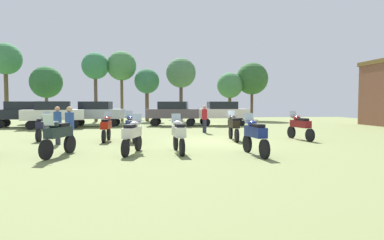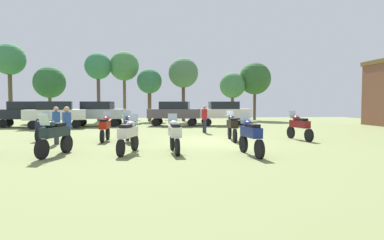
% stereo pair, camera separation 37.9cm
% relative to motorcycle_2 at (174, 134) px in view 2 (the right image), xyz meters
% --- Properties ---
extents(ground_plane, '(44.00, 52.00, 0.02)m').
position_rel_motorcycle_2_xyz_m(ground_plane, '(2.17, 3.56, -0.73)').
color(ground_plane, olive).
extents(motorcycle_2, '(0.62, 2.17, 1.46)m').
position_rel_motorcycle_2_xyz_m(motorcycle_2, '(0.00, 0.00, 0.00)').
color(motorcycle_2, black).
rests_on(motorcycle_2, ground).
extents(motorcycle_3, '(0.80, 2.11, 1.51)m').
position_rel_motorcycle_2_xyz_m(motorcycle_3, '(-4.26, -0.35, 0.02)').
color(motorcycle_3, black).
rests_on(motorcycle_3, ground).
extents(motorcycle_4, '(0.62, 2.17, 1.50)m').
position_rel_motorcycle_2_xyz_m(motorcycle_4, '(2.68, -0.92, 0.01)').
color(motorcycle_4, black).
rests_on(motorcycle_4, ground).
extents(motorcycle_6, '(0.67, 2.26, 1.47)m').
position_rel_motorcycle_2_xyz_m(motorcycle_6, '(6.52, 3.62, 0.01)').
color(motorcycle_6, black).
rests_on(motorcycle_6, ground).
extents(motorcycle_7, '(0.62, 2.30, 1.49)m').
position_rel_motorcycle_2_xyz_m(motorcycle_7, '(3.07, 3.74, 0.02)').
color(motorcycle_7, black).
rests_on(motorcycle_7, ground).
extents(motorcycle_8, '(0.62, 2.09, 1.45)m').
position_rel_motorcycle_2_xyz_m(motorcycle_8, '(-3.22, 4.16, -0.01)').
color(motorcycle_8, black).
rests_on(motorcycle_8, ground).
extents(motorcycle_9, '(0.76, 2.11, 1.50)m').
position_rel_motorcycle_2_xyz_m(motorcycle_9, '(-1.98, 3.72, 0.02)').
color(motorcycle_9, black).
rests_on(motorcycle_9, ground).
extents(motorcycle_10, '(0.62, 2.11, 1.45)m').
position_rel_motorcycle_2_xyz_m(motorcycle_10, '(-6.44, 4.98, -0.01)').
color(motorcycle_10, black).
rests_on(motorcycle_10, ground).
extents(motorcycle_12, '(0.77, 2.11, 1.45)m').
position_rel_motorcycle_2_xyz_m(motorcycle_12, '(-1.72, -0.02, -0.01)').
color(motorcycle_12, black).
rests_on(motorcycle_12, ground).
extents(car_1, '(4.57, 2.59, 2.00)m').
position_rel_motorcycle_2_xyz_m(car_1, '(0.75, 14.76, 0.45)').
color(car_1, black).
rests_on(car_1, ground).
extents(car_2, '(4.46, 2.21, 2.00)m').
position_rel_motorcycle_2_xyz_m(car_2, '(-5.47, 14.74, 0.45)').
color(car_2, black).
rests_on(car_2, ground).
extents(car_3, '(4.48, 2.29, 2.00)m').
position_rel_motorcycle_2_xyz_m(car_3, '(-10.94, 14.64, 0.45)').
color(car_3, black).
rests_on(car_3, ground).
extents(car_4, '(4.32, 1.85, 2.00)m').
position_rel_motorcycle_2_xyz_m(car_4, '(4.86, 14.69, 0.45)').
color(car_4, black).
rests_on(car_4, ground).
extents(car_5, '(4.57, 2.60, 2.00)m').
position_rel_motorcycle_2_xyz_m(car_5, '(-8.20, 12.91, 0.45)').
color(car_5, black).
rests_on(car_5, ground).
extents(person_1, '(0.46, 0.46, 1.73)m').
position_rel_motorcycle_2_xyz_m(person_1, '(2.29, 8.08, 0.29)').
color(person_1, '#292C44').
rests_on(person_1, ground).
extents(person_2, '(0.47, 0.47, 1.74)m').
position_rel_motorcycle_2_xyz_m(person_2, '(-4.22, 1.08, 0.30)').
color(person_2, '#28254E').
rests_on(person_2, ground).
extents(person_3, '(0.48, 0.48, 1.72)m').
position_rel_motorcycle_2_xyz_m(person_3, '(-5.22, 3.06, 0.28)').
color(person_3, '#32353F').
rests_on(person_3, ground).
extents(tree_1, '(3.07, 3.07, 6.53)m').
position_rel_motorcycle_2_xyz_m(tree_1, '(2.01, 21.60, 4.23)').
color(tree_1, '#4D3B34').
rests_on(tree_1, ground).
extents(tree_2, '(3.02, 3.02, 7.63)m').
position_rel_motorcycle_2_xyz_m(tree_2, '(-14.92, 21.28, 5.31)').
color(tree_2, brown).
rests_on(tree_2, ground).
extents(tree_3, '(3.04, 3.04, 7.26)m').
position_rel_motorcycle_2_xyz_m(tree_3, '(-4.10, 22.58, 4.97)').
color(tree_3, brown).
rests_on(tree_3, ground).
extents(tree_4, '(3.52, 3.52, 6.35)m').
position_rel_motorcycle_2_xyz_m(tree_4, '(10.03, 23.05, 3.84)').
color(tree_4, '#4D3D2E').
rests_on(tree_4, ground).
extents(tree_5, '(3.10, 3.10, 5.48)m').
position_rel_motorcycle_2_xyz_m(tree_5, '(-11.29, 21.48, 3.19)').
color(tree_5, brown).
rests_on(tree_5, ground).
extents(tree_6, '(2.70, 2.70, 6.99)m').
position_rel_motorcycle_2_xyz_m(tree_6, '(-6.67, 22.04, 4.84)').
color(tree_6, brown).
rests_on(tree_6, ground).
extents(tree_7, '(2.59, 2.59, 5.47)m').
position_rel_motorcycle_2_xyz_m(tree_7, '(-1.50, 22.43, 3.38)').
color(tree_7, brown).
rests_on(tree_7, ground).
extents(tree_8, '(2.79, 2.79, 5.21)m').
position_rel_motorcycle_2_xyz_m(tree_8, '(7.45, 22.76, 3.06)').
color(tree_8, brown).
rests_on(tree_8, ground).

